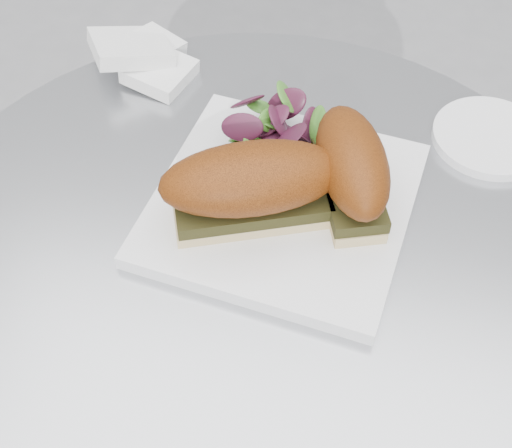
# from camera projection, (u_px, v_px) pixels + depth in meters

# --- Properties ---
(table) EXTENTS (0.70, 0.70, 0.73)m
(table) POSITION_uv_depth(u_px,v_px,m) (254.00, 374.00, 0.87)
(table) COLOR #AEB1B6
(table) RESTS_ON ground
(plate) EXTENTS (0.28, 0.28, 0.02)m
(plate) POSITION_uv_depth(u_px,v_px,m) (283.00, 203.00, 0.71)
(plate) COLOR white
(plate) RESTS_ON table
(sandwich_left) EXTENTS (0.19, 0.13, 0.08)m
(sandwich_left) POSITION_uv_depth(u_px,v_px,m) (252.00, 185.00, 0.65)
(sandwich_left) COLOR tan
(sandwich_left) RESTS_ON plate
(sandwich_right) EXTENTS (0.11, 0.15, 0.08)m
(sandwich_right) POSITION_uv_depth(u_px,v_px,m) (351.00, 168.00, 0.67)
(sandwich_right) COLOR tan
(sandwich_right) RESTS_ON plate
(salad) EXTENTS (0.10, 0.10, 0.05)m
(salad) POSITION_uv_depth(u_px,v_px,m) (271.00, 126.00, 0.73)
(salad) COLOR #4E882C
(salad) RESTS_ON plate
(napkin) EXTENTS (0.14, 0.14, 0.02)m
(napkin) POSITION_uv_depth(u_px,v_px,m) (146.00, 66.00, 0.84)
(napkin) COLOR white
(napkin) RESTS_ON table
(saucer) EXTENTS (0.12, 0.12, 0.01)m
(saucer) POSITION_uv_depth(u_px,v_px,m) (490.00, 137.00, 0.77)
(saucer) COLOR white
(saucer) RESTS_ON table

